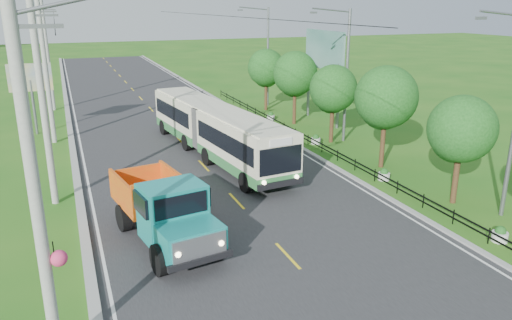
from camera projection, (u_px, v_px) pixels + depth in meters
ground at (288, 256)px, 19.20m from camera, size 240.00×240.00×0.00m
road at (175, 135)px, 36.98m from camera, size 14.00×120.00×0.02m
curb_left at (72, 143)px, 34.46m from camera, size 0.40×120.00×0.15m
curb_right at (264, 126)px, 39.44m from camera, size 0.30×120.00×0.10m
edge_line_left at (80, 143)px, 34.67m from camera, size 0.12×120.00×0.00m
edge_line_right at (258, 127)px, 39.28m from camera, size 0.12×120.00×0.00m
centre_dash at (288, 256)px, 19.19m from camera, size 0.12×2.20×0.00m
railing_right at (308, 140)px, 34.33m from camera, size 0.04×40.00×0.60m
pole_nearest at (37, 190)px, 12.20m from camera, size 3.51×0.44×10.00m
pole_near at (43, 100)px, 22.81m from camera, size 3.51×0.32×10.00m
pole_mid at (46, 69)px, 33.48m from camera, size 3.51×0.32×10.00m
pole_far at (48, 53)px, 44.15m from camera, size 3.51×0.32×10.00m
tree_second at (460, 132)px, 23.46m from camera, size 3.18×3.26×5.30m
tree_third at (385, 100)px, 28.66m from camera, size 3.60×3.62×6.00m
tree_fourth at (333, 91)px, 34.11m from camera, size 3.24×3.31×5.40m
tree_fifth at (295, 76)px, 39.37m from camera, size 3.48×3.52×5.80m
tree_back at (266, 69)px, 44.76m from camera, size 3.30×3.36×5.50m
streetlight_mid at (345, 71)px, 33.87m from camera, size 3.02×0.20×9.07m
streetlight_far at (266, 53)px, 46.31m from camera, size 3.02×0.20×9.07m
planter_front at (500, 235)px, 20.32m from camera, size 0.64×0.64×0.67m
planter_near at (384, 175)px, 27.43m from camera, size 0.64×0.64×0.67m
planter_mid at (316, 140)px, 34.54m from camera, size 0.64×0.64×0.67m
planter_far at (271, 117)px, 41.65m from camera, size 0.64×0.64×0.67m
billboard_left at (30, 82)px, 36.09m from camera, size 3.00×0.20×5.20m
billboard_right at (324, 56)px, 39.64m from camera, size 0.24×6.00×7.30m
bus at (215, 127)px, 31.27m from camera, size 4.47×16.42×3.13m
dump_truck at (164, 206)px, 19.85m from camera, size 3.58×6.94×2.78m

